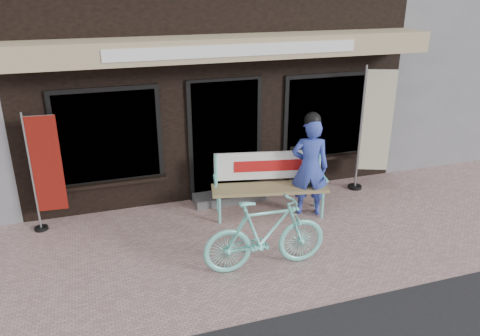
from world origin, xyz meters
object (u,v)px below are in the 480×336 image
object	(u,v)px
person	(310,165)
menu_stand	(300,166)
nobori_cream	(374,128)
bench	(269,179)
bicycle	(265,234)
nobori_red	(45,171)

from	to	relation	value
person	menu_stand	distance (m)	1.20
nobori_cream	menu_stand	world-z (taller)	nobori_cream
bench	person	bearing A→B (deg)	-9.84
bicycle	nobori_cream	xyz separation A→B (m)	(2.85, 1.90, 0.70)
nobori_cream	menu_stand	bearing A→B (deg)	179.84
nobori_red	nobori_cream	distance (m)	5.71
bicycle	nobori_red	bearing A→B (deg)	56.41
bicycle	nobori_red	world-z (taller)	nobori_red
person	nobori_red	size ratio (longest dim) A/B	0.92
bench	nobori_red	bearing A→B (deg)	-176.68
nobori_red	nobori_cream	size ratio (longest dim) A/B	0.82
bicycle	nobori_cream	size ratio (longest dim) A/B	0.73
bicycle	menu_stand	distance (m)	2.89
nobori_red	menu_stand	world-z (taller)	nobori_red
nobori_cream	menu_stand	xyz separation A→B (m)	(-1.22, 0.49, -0.79)
bench	menu_stand	size ratio (longest dim) A/B	2.39
bench	person	distance (m)	0.73
bicycle	menu_stand	size ratio (longest dim) A/B	2.07
nobori_red	person	bearing A→B (deg)	-6.63
nobori_red	nobori_cream	bearing A→B (deg)	1.90
person	bicycle	distance (m)	1.89
person	nobori_red	world-z (taller)	nobori_red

